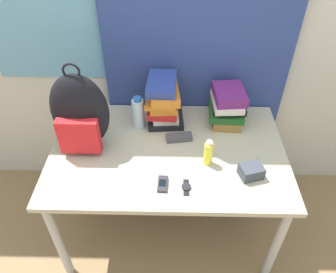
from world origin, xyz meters
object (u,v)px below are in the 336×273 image
Objects in this scene: wristwatch at (186,187)px; sunscreen_bottle at (208,153)px; backpack at (80,114)px; sunglasses_case at (179,137)px; cell_phone at (163,184)px; book_stack_left at (164,101)px; book_stack_center at (227,106)px; camera_pouch at (251,171)px; sports_bottle at (158,110)px; water_bottle at (138,113)px.

sunscreen_bottle is at bearing 56.65° from wristwatch.
backpack is 3.30× the size of sunglasses_case.
sunglasses_case is (0.53, 0.05, -0.20)m from backpack.
sunscreen_bottle reaches higher than cell_phone.
sunscreen_bottle is at bearing -56.07° from book_stack_left.
book_stack_center reaches higher than camera_pouch.
wristwatch is at bearing -76.64° from book_stack_left.
backpack reaches higher than book_stack_center.
book_stack_center is at bearing 16.17° from backpack.
sports_bottle is at bearing 23.60° from backpack.
book_stack_left is 0.39m from book_stack_center.
cell_phone is at bearing -33.24° from backpack.
water_bottle reaches higher than cell_phone.
sunscreen_bottle is at bearing -50.28° from sunglasses_case.
book_stack_left is at bearing 23.66° from water_bottle.
camera_pouch is at bearing -80.20° from book_stack_center.
sunscreen_bottle is at bearing -110.49° from book_stack_center.
sports_bottle reaches higher than water_bottle.
book_stack_center is 0.40m from sunscreen_bottle.
sunglasses_case is (0.08, 0.35, 0.01)m from cell_phone.
wristwatch is at bearing -71.58° from sports_bottle.
backpack is 1.80× the size of book_stack_left.
water_bottle reaches higher than sunglasses_case.
book_stack_center is at bearing 0.34° from book_stack_left.
sports_bottle is at bearing -118.67° from book_stack_left.
sunscreen_bottle is 1.49× the size of cell_phone.
cell_phone is 0.66× the size of sunglasses_case.
camera_pouch is (0.37, -0.27, 0.02)m from sunglasses_case.
backpack is at bearing -149.36° from water_bottle.
sunscreen_bottle is at bearing -47.78° from sports_bottle.
backpack reaches higher than sports_bottle.
cell_phone is at bearing -71.08° from water_bottle.
book_stack_center is at bearing 69.51° from sunscreen_bottle.
book_stack_left is 0.55m from cell_phone.
backpack is 0.45m from sports_bottle.
wristwatch is (0.12, -0.02, -0.00)m from cell_phone.
book_stack_left is 1.08× the size of book_stack_center.
book_stack_center is at bearing 32.70° from sunglasses_case.
backpack is 0.68m from wristwatch.
water_bottle reaches higher than wristwatch.
wristwatch is at bearing -115.00° from book_stack_center.
camera_pouch reaches higher than sunglasses_case.
book_stack_center is at bearing 8.39° from sports_bottle.
sports_bottle is (0.41, 0.18, -0.10)m from backpack.
cell_phone is (-0.37, -0.53, -0.10)m from book_stack_center.
water_bottle reaches higher than sunscreen_bottle.
backpack is 0.95m from camera_pouch.
wristwatch is at bearing -123.35° from sunscreen_bottle.
backpack is 0.50m from book_stack_left.
book_stack_center is at bearing 65.00° from wristwatch.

